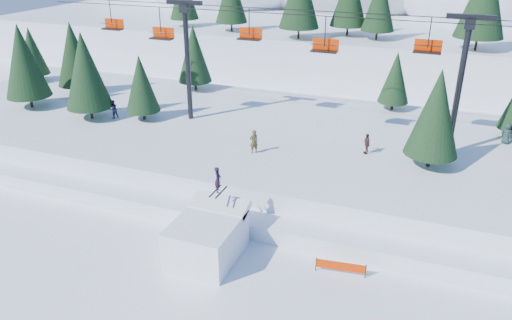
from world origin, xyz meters
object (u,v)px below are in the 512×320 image
(banner_near, at_px, (341,266))
(banner_far, at_px, (368,252))
(jump_kicker, at_px, (208,237))
(chairlift, at_px, (305,52))

(banner_near, xyz_separation_m, banner_far, (1.21, 1.96, 0.00))
(jump_kicker, height_order, banner_far, jump_kicker)
(chairlift, xyz_separation_m, banner_far, (7.78, -12.42, -8.78))
(jump_kicker, distance_m, chairlift, 17.45)
(jump_kicker, height_order, banner_near, jump_kicker)
(banner_near, relative_size, banner_far, 1.04)
(jump_kicker, distance_m, banner_far, 9.56)
(banner_far, bearing_deg, chairlift, 122.04)
(jump_kicker, bearing_deg, banner_near, 7.85)
(banner_near, height_order, banner_far, same)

